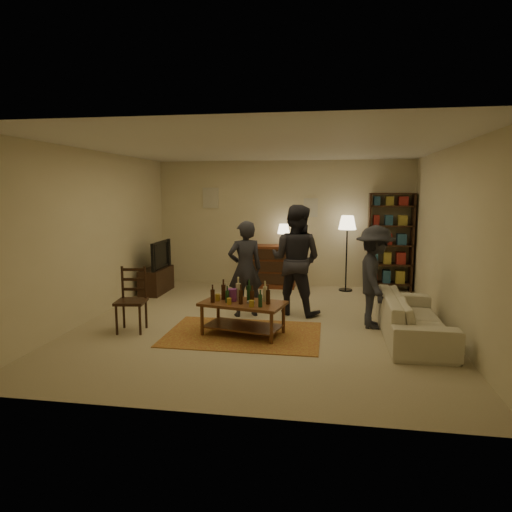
% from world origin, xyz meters
% --- Properties ---
extents(floor, '(6.00, 6.00, 0.00)m').
position_xyz_m(floor, '(0.00, 0.00, 0.00)').
color(floor, '#C6B793').
rests_on(floor, ground).
extents(room_shell, '(6.00, 6.00, 6.00)m').
position_xyz_m(room_shell, '(-0.65, 2.98, 1.81)').
color(room_shell, beige).
rests_on(room_shell, ground).
extents(rug, '(2.20, 1.50, 0.01)m').
position_xyz_m(rug, '(-0.19, -0.63, 0.01)').
color(rug, '#9A3721').
rests_on(rug, ground).
extents(coffee_table, '(1.28, 0.87, 0.82)m').
position_xyz_m(coffee_table, '(-0.19, -0.62, 0.42)').
color(coffee_table, brown).
rests_on(coffee_table, ground).
extents(dining_chair, '(0.47, 0.47, 0.97)m').
position_xyz_m(dining_chair, '(-1.84, -0.68, 0.51)').
color(dining_chair, '#321E10').
rests_on(dining_chair, ground).
extents(tv_stand, '(0.40, 1.00, 1.06)m').
position_xyz_m(tv_stand, '(-2.44, 1.80, 0.38)').
color(tv_stand, '#321E10').
rests_on(tv_stand, ground).
extents(dresser, '(1.00, 0.50, 1.36)m').
position_xyz_m(dresser, '(-0.19, 2.71, 0.48)').
color(dresser, brown).
rests_on(dresser, ground).
extents(bookshelf, '(0.90, 0.34, 2.02)m').
position_xyz_m(bookshelf, '(2.25, 2.78, 1.03)').
color(bookshelf, '#321E10').
rests_on(bookshelf, ground).
extents(floor_lamp, '(0.36, 0.36, 1.56)m').
position_xyz_m(floor_lamp, '(1.37, 2.59, 1.31)').
color(floor_lamp, black).
rests_on(floor_lamp, ground).
extents(sofa, '(0.81, 2.08, 0.61)m').
position_xyz_m(sofa, '(2.20, -0.40, 0.30)').
color(sofa, beige).
rests_on(sofa, ground).
extents(person_left, '(0.68, 0.59, 1.58)m').
position_xyz_m(person_left, '(-0.34, 0.38, 0.79)').
color(person_left, '#24242B').
rests_on(person_left, ground).
extents(person_right, '(1.07, 0.94, 1.83)m').
position_xyz_m(person_right, '(0.47, 0.65, 0.92)').
color(person_right, '#25242B').
rests_on(person_right, ground).
extents(person_by_sofa, '(0.59, 1.01, 1.55)m').
position_xyz_m(person_by_sofa, '(1.70, 0.06, 0.78)').
color(person_by_sofa, '#282830').
rests_on(person_by_sofa, ground).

